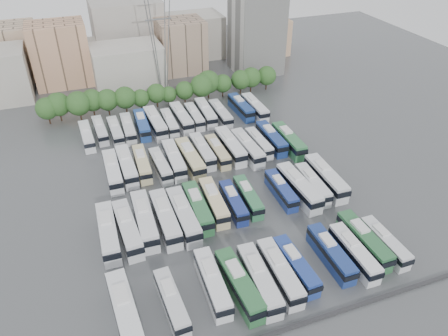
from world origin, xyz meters
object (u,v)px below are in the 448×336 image
object	(u,v)px
bus_r3_s2	(115,131)
bus_r3_s12	(241,107)
bus_r3_s3	(128,128)
bus_r1_s12	(312,184)
bus_r0_s13	(385,242)
bus_r2_s4	(161,165)
bus_r1_s5	(198,207)
bus_r1_s6	(214,202)
bus_r3_s4	(142,125)
bus_r2_s8	(218,151)
bus_r1_s11	(299,187)
bus_r3_s13	(255,107)
bus_r0_s8	(296,265)
bus_r1_s8	(248,197)
bus_r2_s11	(259,143)
bus_r0_s6	(259,280)
bus_r1_s2	(145,220)
bus_r3_s6	(170,123)
bus_r0_s7	(280,272)
bus_r3_s8	(194,116)
electricity_pylon	(159,29)
bus_r1_s7	(233,202)
bus_r1_s4	(183,216)
bus_r1_s13	(326,178)
bus_r3_s9	(206,113)
apartment_tower	(257,30)
bus_r3_s10	(220,114)
bus_r2_s1	(113,171)
bus_r2_s7	(202,151)
bus_r0_s5	(239,284)
bus_r0_s4	(212,283)
bus_r2_s13	(289,140)
bus_r3_s0	(87,136)
bus_r3_s1	(100,130)
bus_r1_s1	(128,229)
bus_r2_s9	(230,146)
bus_r0_s10	(331,253)
bus_r3_s5	(155,123)
bus_r3_s7	(181,118)
bus_r2_s6	(190,158)
bus_r2_s12	(271,138)
bus_r2_s5	(174,160)
bus_r1_s3	(165,218)
bus_r1_s10	(281,190)
bus_r0_s12	(364,240)
bus_r0_s2	(172,302)
bus_r1_s0	(108,232)

from	to	relation	value
bus_r3_s2	bus_r3_s12	distance (m)	32.88
bus_r3_s3	bus_r1_s12	bearing A→B (deg)	-47.72
bus_r0_s13	bus_r2_s4	world-z (taller)	bus_r2_s4
bus_r1_s5	bus_r1_s6	size ratio (longest dim) A/B	1.03
bus_r3_s4	bus_r2_s8	bearing A→B (deg)	-51.00
bus_r1_s11	bus_r3_s13	size ratio (longest dim) A/B	1.09
bus_r0_s8	bus_r1_s8	world-z (taller)	bus_r0_s8
bus_r2_s11	bus_r0_s6	bearing A→B (deg)	-114.94
bus_r1_s2	bus_r3_s6	distance (m)	37.15
bus_r0_s7	bus_r3_s8	size ratio (longest dim) A/B	1.12
electricity_pylon	bus_r1_s7	bearing A→B (deg)	-90.38
bus_r2_s11	bus_r3_s4	bearing A→B (deg)	141.71
bus_r1_s4	bus_r3_s13	xyz separation A→B (m)	(29.55, 36.03, -0.16)
bus_r1_s13	bus_r3_s9	bearing A→B (deg)	112.19
bus_r1_s5	bus_r3_s4	distance (m)	35.55
bus_r2_s4	bus_r3_s9	xyz separation A→B (m)	(16.48, 19.82, 0.21)
apartment_tower	bus_r3_s4	distance (m)	51.89
bus_r1_s2	bus_r3_s10	size ratio (longest dim) A/B	1.14
bus_r2_s1	bus_r3_s10	size ratio (longest dim) A/B	1.07
electricity_pylon	bus_r1_s2	distance (m)	60.53
bus_r1_s6	bus_r2_s7	xyz separation A→B (m)	(3.56, 17.97, -0.03)
bus_r0_s5	bus_r1_s7	world-z (taller)	bus_r0_s5
bus_r1_s7	bus_r3_s6	world-z (taller)	bus_r3_s6
bus_r3_s9	bus_r3_s13	size ratio (longest dim) A/B	1.00
bus_r0_s4	bus_r1_s2	size ratio (longest dim) A/B	0.90
bus_r0_s4	bus_r2_s13	bearing A→B (deg)	50.51
bus_r3_s0	bus_r3_s12	size ratio (longest dim) A/B	0.93
bus_r1_s4	bus_r3_s1	distance (m)	39.21
bus_r1_s1	bus_r2_s9	distance (m)	32.89
bus_r2_s4	bus_r0_s10	bearing A→B (deg)	-62.58
bus_r3_s5	bus_r3_s6	xyz separation A→B (m)	(3.42, -0.49, -0.35)
bus_r0_s10	bus_r3_s13	distance (m)	53.84
bus_r1_s2	bus_r3_s7	distance (m)	39.46
bus_r1_s6	bus_r2_s6	xyz separation A→B (m)	(0.11, 15.78, 0.14)
bus_r0_s8	bus_r3_s10	bearing A→B (deg)	81.28
bus_r3_s5	bus_r3_s12	world-z (taller)	bus_r3_s5
apartment_tower	bus_r3_s3	bearing A→B (deg)	-148.06
bus_r2_s12	bus_r2_s8	bearing A→B (deg)	-175.28
bus_r2_s11	bus_r3_s6	world-z (taller)	bus_r3_s6
electricity_pylon	bus_r3_s4	size ratio (longest dim) A/B	2.78
bus_r0_s13	bus_r3_s10	distance (m)	54.42
bus_r2_s5	bus_r3_s5	size ratio (longest dim) A/B	0.95
bus_r3_s9	bus_r2_s12	bearing A→B (deg)	-58.23
bus_r1_s3	bus_r1_s10	xyz separation A→B (m)	(23.11, 0.96, -0.38)
bus_r2_s12	bus_r0_s4	bearing A→B (deg)	-125.72
bus_r1_s4	bus_r2_s1	bearing A→B (deg)	116.96
bus_r0_s12	bus_r1_s4	xyz separation A→B (m)	(-26.36, 16.28, 0.15)
bus_r3_s4	bus_r0_s2	bearing A→B (deg)	-94.11
bus_r0_s8	bus_r2_s11	size ratio (longest dim) A/B	1.05
bus_r1_s0	bus_r3_s5	world-z (taller)	bus_r3_s5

